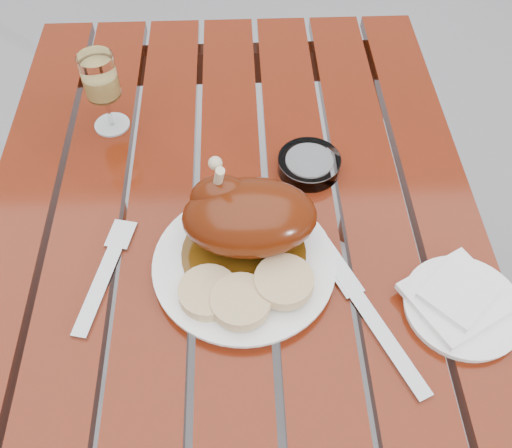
{
  "coord_description": "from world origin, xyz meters",
  "views": [
    {
      "loc": [
        0.02,
        -0.52,
        1.46
      ],
      "look_at": [
        0.04,
        0.01,
        0.78
      ],
      "focal_mm": 40.0,
      "sensor_mm": 36.0,
      "label": 1
    }
  ],
  "objects_px": {
    "wine_glass": "(104,93)",
    "ashtray": "(309,164)",
    "side_plate": "(463,307)",
    "dinner_plate": "(244,265)",
    "table": "(238,346)"
  },
  "relations": [
    {
      "from": "wine_glass",
      "to": "ashtray",
      "type": "distance_m",
      "value": 0.38
    },
    {
      "from": "side_plate",
      "to": "dinner_plate",
      "type": "bearing_deg",
      "value": 165.03
    },
    {
      "from": "table",
      "to": "dinner_plate",
      "type": "bearing_deg",
      "value": -71.62
    },
    {
      "from": "ashtray",
      "to": "side_plate",
      "type": "bearing_deg",
      "value": -55.6
    },
    {
      "from": "wine_glass",
      "to": "side_plate",
      "type": "relative_size",
      "value": 0.89
    },
    {
      "from": "wine_glass",
      "to": "dinner_plate",
      "type": "bearing_deg",
      "value": -54.12
    },
    {
      "from": "wine_glass",
      "to": "side_plate",
      "type": "distance_m",
      "value": 0.68
    },
    {
      "from": "table",
      "to": "side_plate",
      "type": "distance_m",
      "value": 0.52
    },
    {
      "from": "dinner_plate",
      "to": "ashtray",
      "type": "distance_m",
      "value": 0.23
    },
    {
      "from": "dinner_plate",
      "to": "ashtray",
      "type": "relative_size",
      "value": 2.55
    },
    {
      "from": "dinner_plate",
      "to": "side_plate",
      "type": "xyz_separation_m",
      "value": [
        0.31,
        -0.08,
        -0.0
      ]
    },
    {
      "from": "wine_glass",
      "to": "table",
      "type": "bearing_deg",
      "value": -51.24
    },
    {
      "from": "dinner_plate",
      "to": "ashtray",
      "type": "bearing_deg",
      "value": 59.64
    },
    {
      "from": "table",
      "to": "dinner_plate",
      "type": "height_order",
      "value": "dinner_plate"
    },
    {
      "from": "side_plate",
      "to": "ashtray",
      "type": "relative_size",
      "value": 1.58
    }
  ]
}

